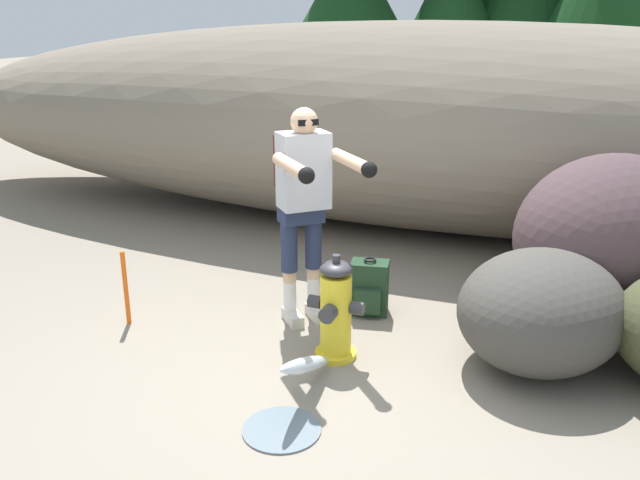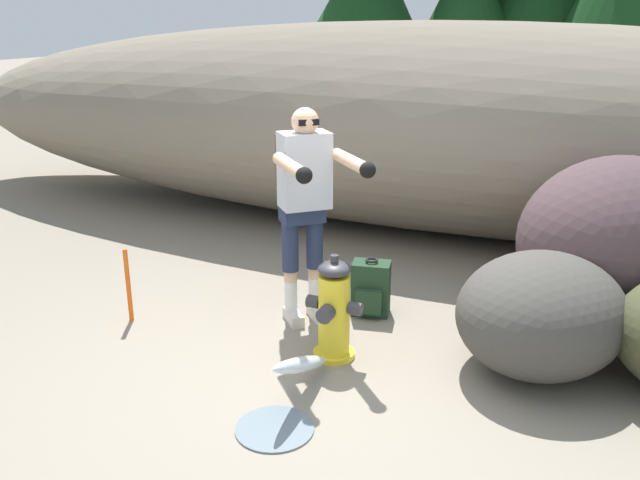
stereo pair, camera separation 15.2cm
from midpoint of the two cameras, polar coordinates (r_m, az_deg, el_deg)
The scene contains 9 objects.
ground_plane at distance 4.59m, azimuth -0.69°, elevation -11.52°, with size 56.00×56.00×0.04m, color gray.
dirt_embankment at distance 7.60m, azimuth 10.50°, elevation 9.65°, with size 13.20×3.20×2.25m, color #756B5B.
fire_hydrant at distance 4.61m, azimuth 2.15°, elevation -6.17°, with size 0.40×0.35×0.77m.
hydrant_water_jet at distance 4.17m, azimuth -1.04°, elevation -11.87°, with size 0.47×1.04×0.44m.
utility_worker at distance 4.92m, azimuth -0.45°, elevation 4.29°, with size 0.94×0.98×1.68m.
spare_backpack at distance 5.34m, azimuth 5.23°, elevation -4.23°, with size 0.33×0.32×0.47m.
boulder_large at distance 5.56m, azimuth 25.00°, elevation -0.15°, with size 1.56×1.40×1.32m, color #4A383C.
boulder_small at distance 4.70m, azimuth 19.42°, elevation -6.05°, with size 1.20×1.08×0.82m, color #43413C.
survey_stake at distance 5.36m, azimuth -15.44°, elevation -3.80°, with size 0.04×0.04×0.60m, color #E55914.
Camera 2 is at (1.64, -3.61, 2.31)m, focal length 37.06 mm.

